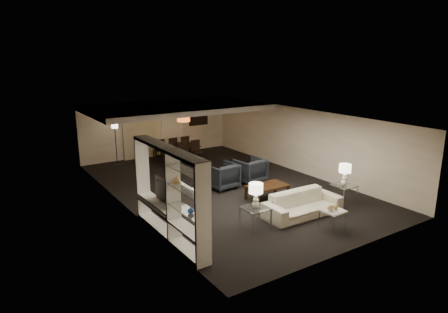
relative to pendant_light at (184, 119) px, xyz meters
name	(u,v)px	position (x,y,z in m)	size (l,w,h in m)	color
floor	(224,187)	(-0.30, -3.50, -1.92)	(11.00, 11.00, 0.00)	black
ceiling	(224,116)	(-0.30, -3.50, 0.58)	(7.00, 11.00, 0.02)	silver
wall_back	(158,128)	(-0.30, 2.00, -0.67)	(7.00, 0.02, 2.50)	#C0B09B
wall_front	(356,200)	(-0.30, -9.00, -0.67)	(7.00, 0.02, 2.50)	#C0B09B
wall_left	(124,168)	(-3.80, -3.50, -0.67)	(0.02, 11.00, 2.50)	#C0B09B
wall_right	(300,141)	(3.20, -3.50, -0.67)	(0.02, 11.00, 2.50)	#C0B09B
ceiling_soffit	(177,107)	(-0.30, 0.00, 0.48)	(7.00, 4.00, 0.20)	silver
curtains	(139,132)	(-1.20, 1.92, -0.72)	(1.50, 0.12, 2.40)	beige
door	(172,131)	(0.40, 1.97, -0.87)	(0.90, 0.05, 2.10)	silver
painting	(198,118)	(1.80, 1.96, -0.37)	(0.95, 0.04, 0.65)	#142D38
media_unit	(169,194)	(-3.61, -6.10, -0.74)	(0.38, 3.40, 2.35)	white
pendant_light	(184,119)	(0.00, 0.00, 0.00)	(0.52, 0.52, 0.24)	#D8591E
sofa	(303,204)	(0.21, -6.83, -1.58)	(2.34, 0.92, 0.68)	beige
coffee_table	(267,192)	(0.21, -5.23, -1.69)	(1.29, 0.75, 0.46)	black
armchair_left	(222,176)	(-0.39, -3.53, -1.48)	(0.93, 0.96, 0.87)	black
armchair_right	(250,170)	(0.81, -3.53, -1.48)	(0.93, 0.96, 0.87)	black
side_table_left	(255,218)	(-1.49, -6.83, -1.62)	(0.64, 0.64, 0.60)	silver
side_table_right	(343,194)	(1.91, -6.83, -1.62)	(0.64, 0.64, 0.60)	white
table_lamp_left	(256,196)	(-1.49, -6.83, -0.99)	(0.36, 0.36, 0.66)	#F2EECD
table_lamp_right	(345,175)	(1.91, -6.83, -0.99)	(0.36, 0.36, 0.66)	white
marble_table	(332,219)	(0.21, -7.93, -1.65)	(0.54, 0.54, 0.54)	white
gold_gourd_a	(330,208)	(0.11, -7.93, -1.30)	(0.17, 0.17, 0.17)	tan
gold_gourd_b	(336,206)	(0.31, -7.93, -1.31)	(0.15, 0.15, 0.15)	tan
television	(161,192)	(-3.58, -5.57, -0.86)	(0.14, 1.09, 0.63)	black
vase_blue	(191,210)	(-3.61, -7.22, -0.78)	(0.15, 0.15, 0.16)	#224893
vase_amber	(177,180)	(-3.61, -6.55, -0.27)	(0.17, 0.17, 0.18)	#BB803E
floor_speaker	(178,203)	(-3.04, -5.45, -1.30)	(0.14, 0.14, 1.25)	black
dining_table	(178,154)	(-0.06, 0.50, -1.60)	(1.82, 1.02, 0.64)	black
chair_nl	(172,155)	(-0.66, -0.15, -1.44)	(0.44, 0.44, 0.95)	black
chair_nm	(185,154)	(-0.06, -0.15, -1.44)	(0.44, 0.44, 0.95)	black
chair_nr	(197,152)	(0.54, -0.15, -1.44)	(0.44, 0.44, 0.95)	black
chair_fl	(159,149)	(-0.66, 1.15, -1.44)	(0.44, 0.44, 0.95)	black
chair_fm	(171,148)	(-0.06, 1.15, -1.44)	(0.44, 0.44, 0.95)	black
chair_fr	(183,146)	(0.54, 1.15, -1.44)	(0.44, 0.44, 0.95)	black
floor_lamp	(116,144)	(-2.48, 1.29, -1.01)	(0.26, 0.26, 1.81)	black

